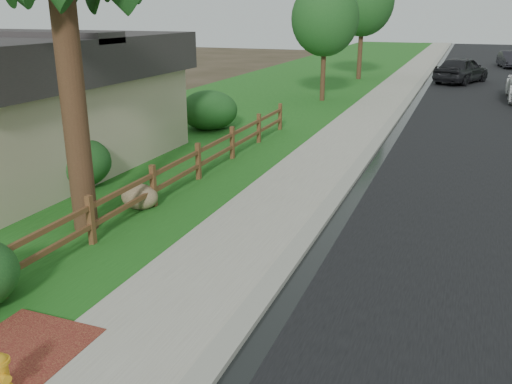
% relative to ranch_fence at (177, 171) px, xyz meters
% --- Properties ---
extents(ground, '(120.00, 120.00, 0.00)m').
position_rel_ranch_fence_xyz_m(ground, '(3.60, -6.40, -0.62)').
color(ground, '#332C1B').
extents(road, '(8.00, 90.00, 0.02)m').
position_rel_ranch_fence_xyz_m(road, '(8.20, 28.60, -0.61)').
color(road, black).
rests_on(road, ground).
extents(curb, '(0.40, 90.00, 0.12)m').
position_rel_ranch_fence_xyz_m(curb, '(4.00, 28.60, -0.56)').
color(curb, gray).
rests_on(curb, ground).
extents(wet_gutter, '(0.50, 90.00, 0.00)m').
position_rel_ranch_fence_xyz_m(wet_gutter, '(4.35, 28.60, -0.60)').
color(wet_gutter, black).
rests_on(wet_gutter, road).
extents(sidewalk, '(2.20, 90.00, 0.10)m').
position_rel_ranch_fence_xyz_m(sidewalk, '(2.70, 28.60, -0.57)').
color(sidewalk, gray).
rests_on(sidewalk, ground).
extents(grass_strip, '(1.60, 90.00, 0.06)m').
position_rel_ranch_fence_xyz_m(grass_strip, '(0.80, 28.60, -0.59)').
color(grass_strip, '#1B5217').
rests_on(grass_strip, ground).
extents(lawn_near, '(9.00, 90.00, 0.04)m').
position_rel_ranch_fence_xyz_m(lawn_near, '(-4.40, 28.60, -0.60)').
color(lawn_near, '#1B5217').
rests_on(lawn_near, ground).
extents(brick_patch, '(1.60, 2.40, 0.11)m').
position_rel_ranch_fence_xyz_m(brick_patch, '(1.40, -7.40, -0.56)').
color(brick_patch, maroon).
rests_on(brick_patch, ground).
extents(ranch_fence, '(0.12, 16.92, 1.10)m').
position_rel_ranch_fence_xyz_m(ranch_fence, '(0.00, 0.00, 0.00)').
color(ranch_fence, '#53351B').
rests_on(ranch_fence, ground).
extents(fire_hydrant, '(0.43, 0.35, 0.65)m').
position_rel_ranch_fence_xyz_m(fire_hydrant, '(1.90, -7.88, -0.22)').
color(fire_hydrant, gold).
rests_on(fire_hydrant, sidewalk).
extents(dark_car_mid, '(3.76, 5.47, 1.73)m').
position_rel_ranch_fence_xyz_m(dark_car_mid, '(6.38, 26.82, 0.27)').
color(dark_car_mid, black).
rests_on(dark_car_mid, road).
extents(dark_car_far, '(2.01, 4.20, 1.33)m').
position_rel_ranch_fence_xyz_m(dark_car_far, '(9.96, 38.96, 0.07)').
color(dark_car_far, black).
rests_on(dark_car_far, road).
extents(boulder, '(1.10, 0.94, 0.63)m').
position_rel_ranch_fence_xyz_m(boulder, '(-0.30, -1.37, -0.30)').
color(boulder, brown).
rests_on(boulder, ground).
extents(shrub_c, '(2.31, 2.31, 1.41)m').
position_rel_ranch_fence_xyz_m(shrub_c, '(-2.83, -0.54, 0.09)').
color(shrub_c, '#18451A').
rests_on(shrub_c, ground).
extents(shrub_d, '(2.71, 2.71, 1.57)m').
position_rel_ranch_fence_xyz_m(shrub_d, '(-2.75, 7.60, 0.17)').
color(shrub_d, '#18451A').
rests_on(shrub_d, ground).
extents(tree_near_left, '(3.44, 3.44, 6.09)m').
position_rel_ranch_fence_xyz_m(tree_near_left, '(-0.30, 16.29, 3.57)').
color(tree_near_left, '#3E2719').
rests_on(tree_near_left, ground).
extents(tree_mid_left, '(4.18, 4.18, 7.47)m').
position_rel_ranch_fence_xyz_m(tree_mid_left, '(-0.30, 26.45, 4.54)').
color(tree_mid_left, '#3E2719').
rests_on(tree_mid_left, ground).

